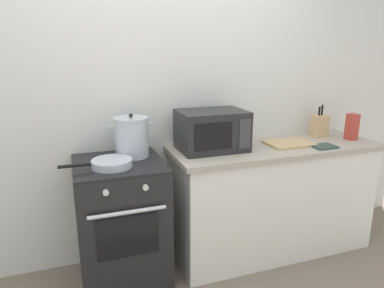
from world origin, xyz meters
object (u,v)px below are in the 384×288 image
cutting_board (289,143)px  oven_mitt (324,146)px  stove (122,223)px  microwave (212,130)px  pasta_box (352,127)px  frying_pan (111,163)px  knife_block (319,126)px  stock_pot (132,137)px

cutting_board → oven_mitt: cutting_board is taller
stove → microwave: size_ratio=1.84×
stove → pasta_box: size_ratio=4.18×
frying_pan → oven_mitt: 1.63m
stove → microwave: microwave is taller
pasta_box → cutting_board: bearing=177.1°
microwave → pasta_box: size_ratio=2.27×
frying_pan → knife_block: knife_block is taller
stock_pot → knife_block: (1.64, 0.03, -0.04)m
stock_pot → microwave: stock_pot is taller
stove → cutting_board: cutting_board is taller
frying_pan → microwave: size_ratio=0.93×
stock_pot → knife_block: bearing=1.2°
cutting_board → oven_mitt: (0.21, -0.16, -0.00)m
pasta_box → knife_block: bearing=139.0°
frying_pan → cutting_board: frying_pan is taller
microwave → pasta_box: bearing=-5.0°
frying_pan → knife_block: 1.83m
cutting_board → knife_block: knife_block is taller
frying_pan → stock_pot: bearing=47.6°
stove → microwave: (0.72, 0.08, 0.61)m
stock_pot → stove: bearing=-137.8°
stock_pot → microwave: 0.60m
frying_pan → microwave: microwave is taller
stove → cutting_board: size_ratio=2.56×
knife_block → frying_pan: bearing=-172.9°
stock_pot → oven_mitt: stock_pot is taller
oven_mitt → knife_block: bearing=57.9°
frying_pan → oven_mitt: frying_pan is taller
knife_block → pasta_box: 0.26m
stock_pot → oven_mitt: bearing=-10.4°
microwave → oven_mitt: 0.89m
frying_pan → knife_block: (1.81, 0.23, 0.07)m
frying_pan → oven_mitt: (1.62, -0.07, -0.02)m
knife_block → pasta_box: size_ratio=1.27×
pasta_box → oven_mitt: pasta_box is taller
microwave → knife_block: microwave is taller
stove → stock_pot: bearing=42.2°
knife_block → pasta_box: bearing=-41.0°
oven_mitt → pasta_box: bearing=18.7°
stove → oven_mitt: size_ratio=5.11×
frying_pan → microwave: bearing=11.9°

